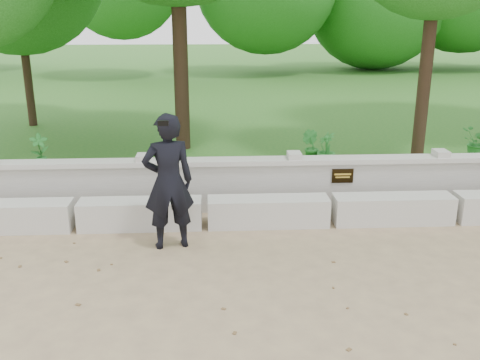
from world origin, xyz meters
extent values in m
plane|color=#9E8861|center=(0.00, 0.00, 0.00)|extent=(80.00, 80.00, 0.00)
cube|color=#235D1E|center=(0.00, 14.00, 0.12)|extent=(40.00, 22.00, 0.25)
cube|color=beige|center=(-5.00, 1.90, 0.23)|extent=(1.90, 0.45, 0.45)
cube|color=beige|center=(-3.00, 1.90, 0.23)|extent=(1.90, 0.45, 0.45)
cube|color=beige|center=(-1.00, 1.90, 0.23)|extent=(1.90, 0.45, 0.45)
cube|color=beige|center=(1.00, 1.90, 0.23)|extent=(1.90, 0.45, 0.45)
cube|color=#B6B3AC|center=(0.00, 2.60, 0.41)|extent=(12.50, 0.25, 0.82)
cube|color=beige|center=(0.00, 2.60, 0.86)|extent=(12.50, 0.35, 0.08)
cube|color=black|center=(0.30, 2.46, 0.62)|extent=(0.36, 0.02, 0.24)
imported|color=black|center=(-2.48, 1.17, 0.97)|extent=(0.80, 0.61, 1.95)
cube|color=black|center=(-2.48, 0.78, 1.88)|extent=(0.14, 0.05, 0.07)
cylinder|color=#382619|center=(-6.76, 8.78, 1.87)|extent=(0.22, 0.22, 3.24)
cylinder|color=#382619|center=(-2.52, 6.00, 2.64)|extent=(0.32, 0.32, 4.79)
cylinder|color=#382619|center=(2.50, 4.85, 2.19)|extent=(0.26, 0.26, 3.89)
imported|color=#267029|center=(-5.31, 4.62, 0.59)|extent=(0.42, 0.36, 0.68)
imported|color=#267029|center=(0.15, 4.63, 0.59)|extent=(0.47, 0.47, 0.67)
imported|color=#267029|center=(3.75, 4.85, 0.56)|extent=(0.68, 0.63, 0.63)
imported|color=#267029|center=(0.42, 4.35, 0.59)|extent=(0.44, 0.47, 0.69)
camera|label=1|loc=(-1.87, -5.95, 3.25)|focal=40.00mm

